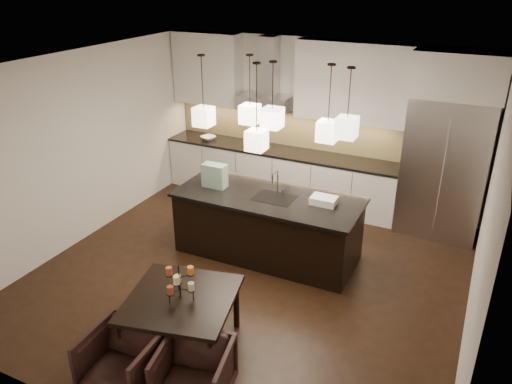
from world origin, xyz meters
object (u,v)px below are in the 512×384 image
at_px(island_body, 268,227).
at_px(armchair_right, 194,374).
at_px(refrigerator, 444,168).
at_px(armchair_left, 124,361).
at_px(dining_table, 183,323).

bearing_deg(island_body, armchair_right, -80.10).
bearing_deg(refrigerator, armchair_left, -116.20).
xyz_separation_m(island_body, dining_table, (-0.01, -2.19, -0.11)).
relative_size(island_body, armchair_left, 3.52).
relative_size(refrigerator, armchair_left, 2.99).
distance_m(dining_table, armchair_left, 0.76).
height_order(island_body, dining_table, island_body).
distance_m(dining_table, armchair_right, 0.76).
xyz_separation_m(refrigerator, armchair_left, (-2.32, -4.71, -0.75)).
relative_size(refrigerator, dining_table, 1.94).
relative_size(dining_table, armchair_right, 1.61).
bearing_deg(refrigerator, armchair_right, -109.48).
height_order(dining_table, armchair_right, dining_table).
xyz_separation_m(refrigerator, island_body, (-2.10, -1.79, -0.63)).
height_order(dining_table, armchair_left, dining_table).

